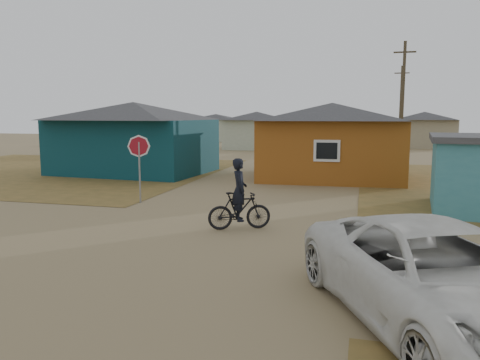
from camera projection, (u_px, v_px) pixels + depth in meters
The scene contains 12 objects.
ground at pixel (191, 246), 11.74m from camera, with size 120.00×120.00×0.00m, color #8D7751.
grass_nw at pixel (47, 171), 27.72m from camera, with size 20.00×18.00×0.00m, color olive.
house_teal at pixel (134, 137), 26.53m from camera, with size 8.93×7.08×4.00m.
house_yellow at pixel (331, 140), 24.23m from camera, with size 7.72×6.76×3.90m.
house_pale_west at pixel (257, 130), 45.56m from camera, with size 7.04×6.15×3.60m.
house_beige_east at pixel (424, 129), 47.26m from camera, with size 6.95×6.05×3.60m.
house_pale_north at pixel (216, 127), 59.08m from camera, with size 6.28×5.81×3.40m.
utility_pole_near at pixel (403, 102), 30.59m from camera, with size 1.40×0.20×8.00m.
utility_pole_far at pixel (400, 106), 45.67m from camera, with size 1.40×0.20×8.00m.
stop_sign at pixel (139, 153), 17.32m from camera, with size 0.83×0.13×2.55m.
cyclist at pixel (239, 204), 13.41m from camera, with size 1.87×1.22×2.06m.
vehicle at pixel (439, 278), 7.16m from camera, with size 2.67×5.80×1.61m, color white.
Camera 1 is at (4.10, -10.70, 3.27)m, focal length 35.00 mm.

